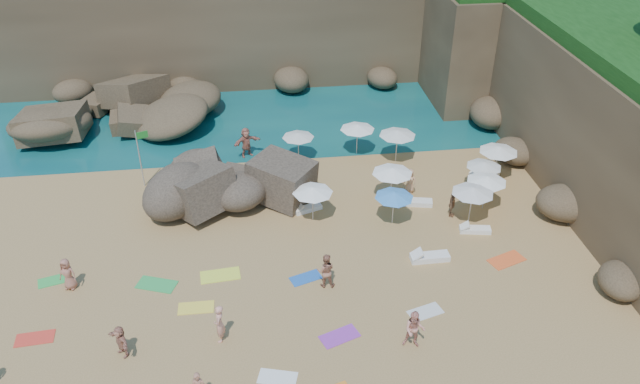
{
  "coord_description": "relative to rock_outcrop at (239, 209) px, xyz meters",
  "views": [
    {
      "loc": [
        -1.33,
        -23.59,
        19.22
      ],
      "look_at": [
        2.0,
        3.0,
        2.0
      ],
      "focal_mm": 35.0,
      "sensor_mm": 36.0,
      "label": 1
    }
  ],
  "objects": [
    {
      "name": "person_stand_6",
      "position": [
        -0.88,
        -9.66,
        0.9
      ],
      "size": [
        0.49,
        0.69,
        1.8
      ],
      "primitive_type": "imported",
      "rotation": [
        0.0,
        0.0,
        4.62
      ],
      "color": "#EFA088",
      "rests_on": "ground"
    },
    {
      "name": "cliff_right",
      "position": [
        21.23,
        3.03,
        4.0
      ],
      "size": [
        8.0,
        30.0,
        8.0
      ],
      "primitive_type": "cube",
      "color": "brown",
      "rests_on": "ground"
    },
    {
      "name": "parasol_7",
      "position": [
        13.74,
        0.15,
        1.72
      ],
      "size": [
        1.98,
        1.98,
        1.87
      ],
      "color": "silver",
      "rests_on": "ground"
    },
    {
      "name": "towel_8",
      "position": [
        3.02,
        -6.23,
        0.01
      ],
      "size": [
        1.61,
        1.16,
        0.03
      ],
      "primitive_type": "cube",
      "rotation": [
        0.0,
        0.0,
        0.33
      ],
      "color": "blue",
      "rests_on": "ground"
    },
    {
      "name": "seawater",
      "position": [
        2.23,
        25.03,
        0.0
      ],
      "size": [
        120.0,
        120.0,
        0.0
      ],
      "primitive_type": "plane",
      "color": "#0C4751",
      "rests_on": "ground"
    },
    {
      "name": "marina_masts",
      "position": [
        -14.27,
        25.03,
        3.0
      ],
      "size": [
        3.1,
        0.1,
        6.0
      ],
      "color": "white",
      "rests_on": "ground"
    },
    {
      "name": "ground",
      "position": [
        2.23,
        -4.97,
        0.0
      ],
      "size": [
        120.0,
        120.0,
        0.0
      ],
      "primitive_type": "plane",
      "color": "tan",
      "rests_on": "ground"
    },
    {
      "name": "person_stand_1",
      "position": [
        3.88,
        -6.83,
        0.88
      ],
      "size": [
        0.93,
        0.77,
        1.75
      ],
      "primitive_type": "imported",
      "rotation": [
        0.0,
        0.0,
        3.01
      ],
      "color": "#A66C53",
      "rests_on": "ground"
    },
    {
      "name": "towel_12",
      "position": [
        -2.01,
        -7.62,
        0.01
      ],
      "size": [
        1.58,
        0.8,
        0.03
      ],
      "primitive_type": "cube",
      "rotation": [
        0.0,
        0.0,
        -0.01
      ],
      "color": "yellow",
      "rests_on": "ground"
    },
    {
      "name": "towel_5",
      "position": [
        1.31,
        -11.99,
        0.01
      ],
      "size": [
        1.66,
        1.14,
        0.03
      ],
      "primitive_type": "cube",
      "rotation": [
        0.0,
        0.0,
        -0.28
      ],
      "color": "white",
      "rests_on": "ground"
    },
    {
      "name": "towel_10",
      "position": [
        12.89,
        -6.12,
        0.02
      ],
      "size": [
        1.99,
        1.46,
        0.03
      ],
      "primitive_type": "cube",
      "rotation": [
        0.0,
        0.0,
        0.35
      ],
      "color": "#FF5F28",
      "rests_on": "ground"
    },
    {
      "name": "towel_6",
      "position": [
        4.04,
        -10.12,
        0.01
      ],
      "size": [
        1.83,
        1.35,
        0.03
      ],
      "primitive_type": "cube",
      "rotation": [
        0.0,
        0.0,
        0.36
      ],
      "color": "purple",
      "rests_on": "ground"
    },
    {
      "name": "parasol_0",
      "position": [
        7.47,
        5.32,
        1.87
      ],
      "size": [
        2.15,
        2.15,
        2.03
      ],
      "color": "silver",
      "rests_on": "ground"
    },
    {
      "name": "parasol_2",
      "position": [
        9.7,
        4.08,
        1.95
      ],
      "size": [
        2.24,
        2.24,
        2.12
      ],
      "color": "silver",
      "rests_on": "ground"
    },
    {
      "name": "parasol_11",
      "position": [
        12.11,
        -2.67,
        1.92
      ],
      "size": [
        2.21,
        2.21,
        2.09
      ],
      "color": "silver",
      "rests_on": "ground"
    },
    {
      "name": "towel_7",
      "position": [
        -8.62,
        -8.64,
        0.01
      ],
      "size": [
        1.62,
        0.9,
        0.03
      ],
      "primitive_type": "cube",
      "rotation": [
        0.0,
        0.0,
        0.08
      ],
      "color": "red",
      "rests_on": "ground"
    },
    {
      "name": "rock_outcrop",
      "position": [
        0.0,
        0.0,
        0.0
      ],
      "size": [
        8.06,
        6.88,
        2.76
      ],
      "primitive_type": null,
      "rotation": [
        0.0,
        0.0,
        -0.28
      ],
      "color": "brown",
      "rests_on": "ground"
    },
    {
      "name": "parasol_9",
      "position": [
        8.41,
        -0.23,
        1.94
      ],
      "size": [
        2.23,
        2.23,
        2.11
      ],
      "color": "silver",
      "rests_on": "ground"
    },
    {
      "name": "parasol_3",
      "position": [
        13.25,
        -1.61,
        1.87
      ],
      "size": [
        2.15,
        2.15,
        2.04
      ],
      "color": "silver",
      "rests_on": "ground"
    },
    {
      "name": "towel_3",
      "position": [
        -8.65,
        -4.93,
        0.01
      ],
      "size": [
        1.61,
        1.11,
        0.03
      ],
      "primitive_type": "cube",
      "rotation": [
        0.0,
        0.0,
        0.28
      ],
      "color": "green",
      "rests_on": "ground"
    },
    {
      "name": "towel_13",
      "position": [
        8.0,
        -9.15,
        0.01
      ],
      "size": [
        1.68,
        1.17,
        0.03
      ],
      "primitive_type": "cube",
      "rotation": [
        0.0,
        0.0,
        0.29
      ],
      "color": "silver",
      "rests_on": "ground"
    },
    {
      "name": "person_stand_2",
      "position": [
        2.46,
        1.87,
        0.86
      ],
      "size": [
        1.15,
        0.56,
        1.72
      ],
      "primitive_type": "imported",
      "rotation": [
        0.0,
        0.0,
        3.04
      ],
      "color": "#EEB087",
      "rests_on": "ground"
    },
    {
      "name": "towel_4",
      "position": [
        -0.96,
        -5.54,
        0.02
      ],
      "size": [
        1.93,
        1.09,
        0.03
      ],
      "primitive_type": "cube",
      "rotation": [
        0.0,
        0.0,
        0.09
      ],
      "color": "#E9F941",
      "rests_on": "ground"
    },
    {
      "name": "person_lie_2",
      "position": [
        -7.75,
        -5.57,
        0.21
      ],
      "size": [
        1.17,
        1.75,
        0.43
      ],
      "primitive_type": "imported",
      "rotation": [
        0.0,
        0.0,
        -0.26
      ],
      "color": "#AA6955",
      "rests_on": "ground"
    },
    {
      "name": "lounger_1",
      "position": [
        3.73,
        -0.65,
        0.12
      ],
      "size": [
        1.62,
        0.98,
        0.24
      ],
      "primitive_type": "cube",
      "rotation": [
        0.0,
        0.0,
        0.33
      ],
      "color": "white",
      "rests_on": "ground"
    },
    {
      "name": "person_lie_3",
      "position": [
        -4.8,
        -9.99,
        0.19
      ],
      "size": [
        1.97,
        1.95,
        0.39
      ],
      "primitive_type": "imported",
      "rotation": [
        0.0,
        0.0,
        -0.91
      ],
      "color": "tan",
      "rests_on": "ground"
    },
    {
      "name": "cliff_back",
      "position": [
        4.23,
        20.03,
        4.0
      ],
      "size": [
        44.0,
        8.0,
        8.0
      ],
      "primitive_type": "cube",
      "color": "brown",
      "rests_on": "ground"
    },
    {
      "name": "parasol_4",
      "position": [
        18.6,
        1.71,
        1.89
      ],
      "size": [
        2.18,
        2.18,
        2.06
      ],
      "color": "silver",
      "rests_on": "ground"
    },
    {
      "name": "person_stand_3",
      "position": [
        11.31,
        -2.1,
        0.73
      ],
      "size": [
        0.68,
        0.92,
        1.45
      ],
      "primitive_type": "imported",
      "rotation": [
        0.0,
        0.0,
        1.13
      ],
      "color": "#8D6546",
      "rests_on": "ground"
    },
    {
      "name": "lounger_4",
      "position": [
        9.73,
        -0.79,
        0.14
      ],
      "size": [
        1.86,
        0.96,
        0.28
      ],
      "primitive_type": "cube",
      "rotation": [
        0.0,
        0.0,
        -0.22
      ],
      "color": "white",
      "rests_on": "ground"
    },
    {
      "name": "cliff_corner",
      "position": [
        19.23,
        15.03,
        4.0
      ],
      "size": [
        10.0,
        12.0,
        8.0
      ],
      "primitive_type": "cube",
      "color": "brown",
      "rests_on": "ground"
    },
    {
      "name": "lounger_2",
      "position": [
        14.5,
        1.64,
        0.13
      ],
      "size": [
        1.8,
        0.84,
        0.27
      ],
      "primitive_type": "cube",
      "rotation": [
        0.0,
        0.0,
        0.16
      ],
      "color": "white",
      "rests_on": "ground"
    },
    {
      "name": "person_lie_5",
      "position": [
        6.95,
        -11.0,
        0.34
      ],
      "size": [
        1.34,
        1.96,
        0.68
      ],
      "primitive_type": "imported",
      "rotation": [
        0.0,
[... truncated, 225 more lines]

